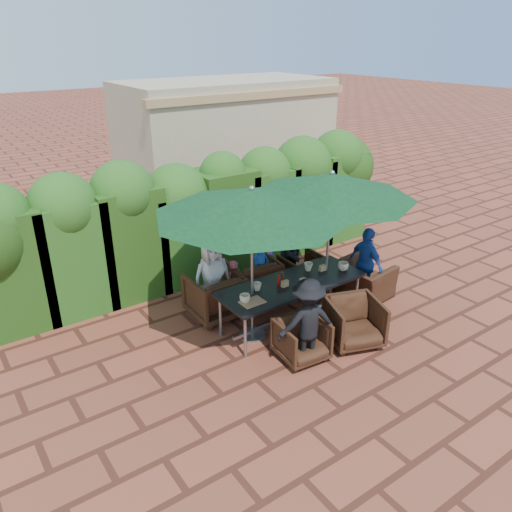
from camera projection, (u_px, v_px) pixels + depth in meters
ground at (272, 321)px, 8.34m from camera, size 80.00×80.00×0.00m
dining_table at (292, 287)px, 8.01m from camera, size 2.48×0.90×0.75m
umbrella_left at (252, 203)px, 7.04m from camera, size 2.88×2.88×2.46m
umbrella_right at (332, 186)px, 7.81m from camera, size 2.68×2.68×2.46m
chair_far_left at (215, 293)px, 8.33m from camera, size 0.84×0.78×0.85m
chair_far_mid at (252, 277)px, 8.86m from camera, size 0.93×0.89×0.87m
chair_far_right at (303, 270)px, 9.26m from camera, size 0.75×0.70×0.74m
chair_near_left at (302, 338)px, 7.26m from camera, size 0.73×0.69×0.69m
chair_near_right at (354, 320)px, 7.61m from camera, size 0.97×0.94×0.79m
chair_end_right at (363, 275)px, 8.99m from camera, size 0.72×1.01×0.83m
adult_far_left at (212, 277)px, 8.29m from camera, size 0.72×0.48×1.38m
adult_far_mid at (261, 272)px, 8.73m from camera, size 0.49×0.44×1.14m
adult_far_right at (294, 253)px, 9.24m from camera, size 0.66×0.40×1.36m
adult_near_left at (307, 322)px, 7.04m from camera, size 0.93×0.62×1.33m
adult_end_right at (366, 263)px, 8.85m from camera, size 0.44×0.80×1.33m
child_left at (235, 284)px, 8.61m from camera, size 0.35×0.31×0.87m
child_right at (271, 272)px, 9.14m from camera, size 0.34×0.30×0.80m
pedestrian_a at (232, 195)px, 12.16m from camera, size 1.56×1.11×1.58m
pedestrian_b at (253, 185)px, 12.65m from camera, size 0.95×0.72×1.74m
pedestrian_c at (273, 185)px, 12.74m from camera, size 1.18×1.05×1.71m
cup_a at (245, 298)px, 7.37m from camera, size 0.16×0.16×0.13m
cup_b at (257, 287)px, 7.72m from camera, size 0.13×0.13×0.13m
cup_c at (303, 282)px, 7.86m from camera, size 0.15×0.15×0.12m
cup_d at (308, 267)px, 8.36m from camera, size 0.15×0.15×0.14m
cup_e at (343, 266)px, 8.37m from camera, size 0.18×0.18×0.14m
ketchup_bottle at (279, 280)px, 7.86m from camera, size 0.04×0.04×0.17m
sauce_bottle at (282, 277)px, 7.97m from camera, size 0.04×0.04×0.17m
serving_tray at (252, 302)px, 7.39m from camera, size 0.35×0.25×0.02m
number_block_left at (285, 284)px, 7.84m from camera, size 0.12×0.06×0.10m
number_block_right at (322, 268)px, 8.36m from camera, size 0.12×0.06×0.10m
hedge_wall at (196, 208)px, 9.46m from camera, size 9.10×1.60×2.47m
building at (226, 136)px, 14.74m from camera, size 6.20×3.08×3.20m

